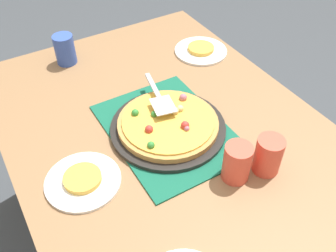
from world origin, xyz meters
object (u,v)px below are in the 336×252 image
at_px(plate_near_left, 201,51).
at_px(served_slice_left, 201,48).
at_px(plate_far_right, 83,181).
at_px(pizza, 168,123).
at_px(cup_corner, 65,49).
at_px(served_slice_right, 82,178).
at_px(cup_far, 237,163).
at_px(pizza_pan, 168,128).
at_px(pizza_server, 159,97).
at_px(cup_near, 268,155).

height_order(plate_near_left, served_slice_left, served_slice_left).
bearing_deg(plate_far_right, pizza, -79.31).
distance_m(plate_far_right, cup_corner, 0.64).
xyz_separation_m(plate_near_left, served_slice_right, (-0.40, 0.68, 0.01)).
height_order(plate_far_right, served_slice_left, served_slice_left).
height_order(plate_far_right, cup_far, cup_far).
distance_m(pizza_pan, plate_far_right, 0.33).
bearing_deg(pizza, cup_corner, 14.99).
bearing_deg(pizza_server, plate_near_left, -54.44).
height_order(pizza, cup_corner, cup_corner).
xyz_separation_m(plate_near_left, plate_far_right, (-0.40, 0.68, 0.00)).
height_order(pizza, pizza_server, pizza_server).
bearing_deg(pizza_server, cup_corner, 20.15).
height_order(pizza, served_slice_right, pizza).
relative_size(plate_far_right, cup_near, 1.83).
xyz_separation_m(plate_near_left, cup_corner, (0.21, 0.51, 0.06)).
bearing_deg(served_slice_right, plate_near_left, -59.62).
distance_m(plate_far_right, pizza_server, 0.38).
distance_m(served_slice_left, pizza_server, 0.43).
height_order(pizza_pan, cup_near, cup_near).
distance_m(plate_far_right, served_slice_right, 0.01).
xyz_separation_m(served_slice_left, cup_near, (-0.63, 0.20, 0.04)).
relative_size(pizza, served_slice_right, 3.00).
bearing_deg(cup_corner, pizza, -165.01).
bearing_deg(pizza_pan, cup_near, -150.40).
bearing_deg(cup_far, cup_corner, 14.86).
height_order(pizza, cup_far, cup_far).
relative_size(served_slice_left, cup_corner, 0.92).
xyz_separation_m(served_slice_right, pizza_server, (0.16, -0.34, 0.05)).
bearing_deg(plate_far_right, cup_far, -117.75).
relative_size(served_slice_left, cup_far, 0.92).
relative_size(served_slice_left, served_slice_right, 1.00).
bearing_deg(plate_far_right, pizza_server, -65.43).
relative_size(served_slice_left, cup_near, 0.92).
bearing_deg(served_slice_right, pizza_pan, -79.36).
relative_size(pizza_pan, served_slice_right, 3.45).
xyz_separation_m(plate_far_right, cup_far, (-0.21, -0.39, 0.06)).
bearing_deg(pizza, pizza_pan, 172.37).
bearing_deg(cup_corner, pizza_server, -159.85).
bearing_deg(pizza_server, served_slice_right, 114.57).
relative_size(plate_far_right, pizza_server, 0.94).
xyz_separation_m(pizza_pan, pizza_server, (0.10, -0.02, 0.06)).
bearing_deg(cup_near, cup_corner, 20.33).
height_order(pizza_pan, cup_corner, cup_corner).
height_order(plate_far_right, pizza_server, pizza_server).
xyz_separation_m(pizza_pan, cup_near, (-0.29, -0.16, 0.05)).
distance_m(pizza, cup_far, 0.28).
xyz_separation_m(served_slice_right, cup_corner, (0.62, -0.17, 0.04)).
bearing_deg(pizza_server, pizza, 168.11).
bearing_deg(pizza_pan, plate_far_right, 100.64).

